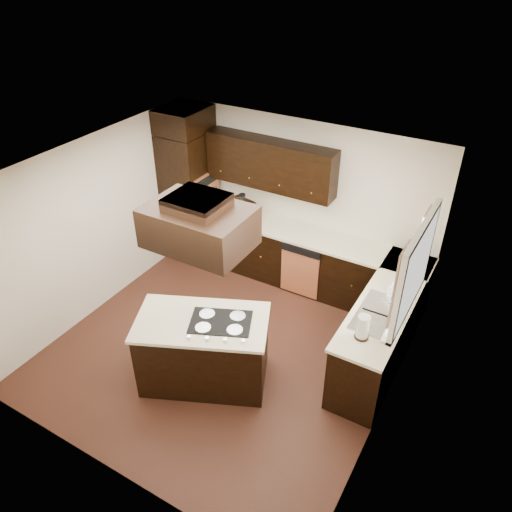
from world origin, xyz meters
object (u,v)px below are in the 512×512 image
at_px(oven_column, 190,196).
at_px(spice_rack, 245,209).
at_px(island, 204,351).
at_px(range_hood, 199,227).

xyz_separation_m(oven_column, spice_rack, (1.01, 0.04, 0.02)).
relative_size(island, spice_rack, 3.79).
relative_size(oven_column, spice_rack, 5.47).
xyz_separation_m(oven_column, range_hood, (1.88, -2.25, 1.10)).
xyz_separation_m(range_hood, spice_rack, (-0.86, 2.29, -1.08)).
bearing_deg(range_hood, oven_column, 129.74).
bearing_deg(island, oven_column, 104.81).
bearing_deg(island, spice_rack, 85.48).
distance_m(oven_column, island, 2.99).
height_order(island, range_hood, range_hood).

